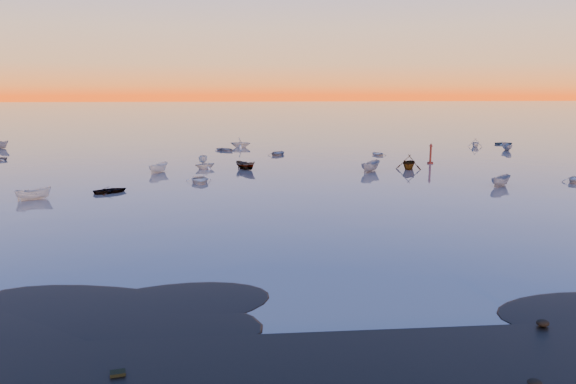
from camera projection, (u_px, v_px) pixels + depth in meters
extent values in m
plane|color=#635952|center=(262.00, 137.00, 126.88)|extent=(600.00, 600.00, 0.00)
imported|color=slate|center=(500.00, 186.00, 64.05)|extent=(3.41, 3.72, 1.23)
cylinder|color=#4D1510|center=(430.00, 163.00, 83.02)|extent=(0.88, 0.88, 0.29)
cylinder|color=#4D1510|center=(431.00, 155.00, 82.79)|extent=(0.31, 0.31, 2.53)
cone|color=#4D1510|center=(431.00, 145.00, 82.51)|extent=(0.58, 0.58, 0.49)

